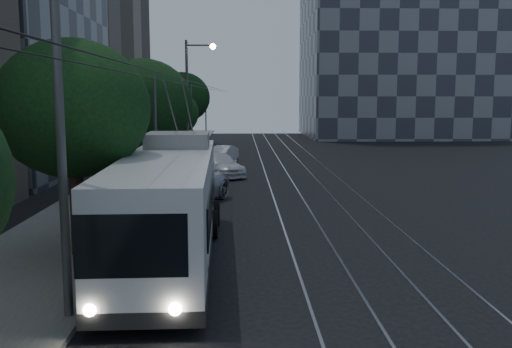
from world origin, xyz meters
The scene contains 18 objects.
ground centered at (0.00, 0.00, 0.00)m, with size 120.00×120.00×0.00m, color black.
sidewalk centered at (-7.50, 20.00, 0.07)m, with size 5.00×90.00×0.15m, color slate.
tram_rails centered at (2.50, 20.00, 0.01)m, with size 4.52×90.00×0.02m.
overhead_wires centered at (-4.97, 20.00, 3.47)m, with size 2.23×90.00×6.00m.
building_distant_right centered at (18.00, 55.00, 12.00)m, with size 22.00×18.00×24.00m, color #363945.
trolleybus centered at (-3.62, 1.05, 1.74)m, with size 2.99×12.73×5.63m.
pickup_silver centered at (-4.30, 9.67, 0.88)m, with size 2.91×6.31×1.75m, color silver.
car_white_a centered at (-3.58, 15.41, 0.76)m, with size 1.79×4.44×1.51m, color #B6B5BA.
car_white_b centered at (-2.70, 19.50, 0.71)m, with size 1.99×4.88×1.42m, color silver.
car_white_c centered at (-2.73, 27.07, 0.62)m, with size 1.32×3.77×1.24m, color silver.
car_white_d centered at (-4.30, 30.45, 0.72)m, with size 1.70×4.21×1.44m, color white.
tree_1 centered at (-6.50, 1.15, 4.69)m, with size 4.72×4.72×6.84m.
tree_2 centered at (-6.50, 14.00, 4.67)m, with size 5.23×5.23×7.03m.
tree_3 centered at (-6.52, 19.19, 4.16)m, with size 3.90×3.90×5.94m.
tree_4 centered at (-6.50, 27.12, 3.75)m, with size 3.99×3.99×5.56m.
tree_5 centered at (-7.00, 39.41, 4.86)m, with size 5.47×5.47×7.33m.
streetlamp_near centered at (-4.91, -3.96, 6.00)m, with size 2.41×0.44×9.96m.
streetlamp_far centered at (-4.80, 25.37, 5.49)m, with size 2.22×0.44×9.03m.
Camera 1 is at (-1.42, -16.50, 5.12)m, focal length 40.00 mm.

